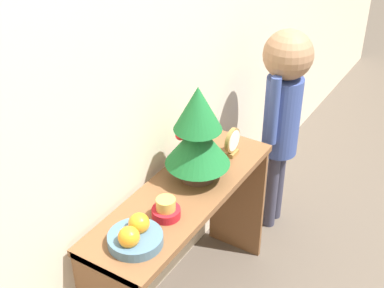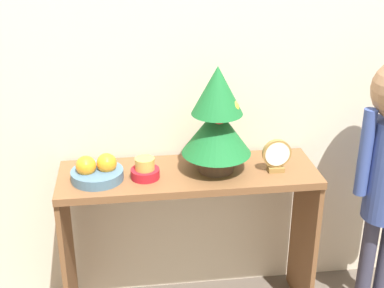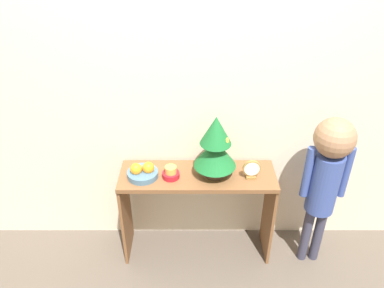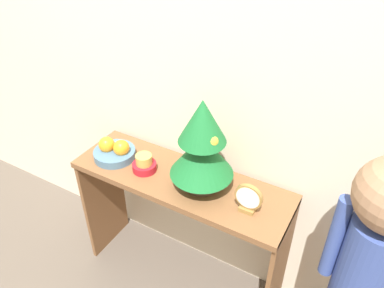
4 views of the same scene
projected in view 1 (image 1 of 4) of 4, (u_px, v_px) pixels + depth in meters
name	position (u px, v px, depth m)	size (l,w,h in m)	color
back_wall	(135.00, 57.00, 2.03)	(7.00, 0.05, 2.50)	beige
console_table	(184.00, 222.00, 2.31)	(1.04, 0.33, 0.70)	brown
mini_tree	(198.00, 133.00, 2.19)	(0.28, 0.28, 0.43)	#4C3828
fruit_bowl	(135.00, 236.00, 1.93)	(0.20, 0.20, 0.10)	#476B84
singing_bowl	(166.00, 210.00, 2.06)	(0.11, 0.11, 0.08)	#AD1923
desk_clock	(232.00, 142.00, 2.42)	(0.12, 0.04, 0.14)	olive
child_figure	(284.00, 100.00, 2.73)	(0.30, 0.25, 1.16)	#38384C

